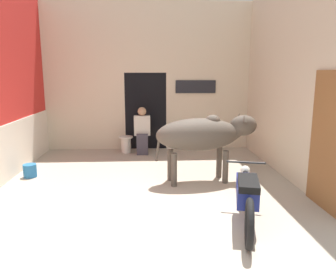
% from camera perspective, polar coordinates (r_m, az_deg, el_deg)
% --- Properties ---
extents(ground_plane, '(30.00, 30.00, 0.00)m').
position_cam_1_polar(ground_plane, '(4.26, -3.48, -17.95)').
color(ground_plane, tan).
extents(wall_back_with_doorway, '(5.44, 0.93, 3.88)m').
position_cam_1_polar(wall_back_with_doorway, '(9.04, -3.62, 8.57)').
color(wall_back_with_doorway, beige).
rests_on(wall_back_with_doorway, ground_plane).
extents(wall_right_with_door, '(0.22, 5.09, 3.88)m').
position_cam_1_polar(wall_right_with_door, '(6.81, 21.06, 9.12)').
color(wall_right_with_door, beige).
rests_on(wall_right_with_door, ground_plane).
extents(cow, '(2.01, 0.85, 1.30)m').
position_cam_1_polar(cow, '(6.19, 6.25, 0.36)').
color(cow, '#4C4238').
rests_on(cow, ground_plane).
extents(motorcycle_near, '(0.69, 1.96, 0.74)m').
position_cam_1_polar(motorcycle_near, '(4.70, 13.56, -9.71)').
color(motorcycle_near, black).
rests_on(motorcycle_near, ground_plane).
extents(shopkeeper_seated, '(0.41, 0.34, 1.20)m').
position_cam_1_polar(shopkeeper_seated, '(8.37, -4.52, 1.22)').
color(shopkeeper_seated, '#3D3842').
rests_on(shopkeeper_seated, ground_plane).
extents(plastic_stool, '(0.36, 0.36, 0.43)m').
position_cam_1_polar(plastic_stool, '(8.60, -7.32, -1.30)').
color(plastic_stool, beige).
rests_on(plastic_stool, ground_plane).
extents(bucket, '(0.26, 0.26, 0.26)m').
position_cam_1_polar(bucket, '(7.14, -22.90, -5.50)').
color(bucket, '#23669E').
rests_on(bucket, ground_plane).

